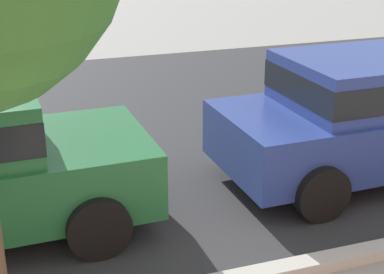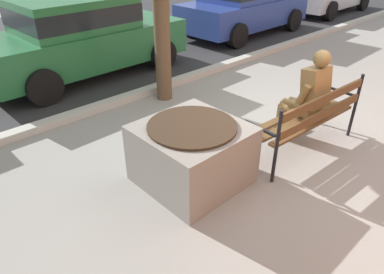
# 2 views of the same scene
# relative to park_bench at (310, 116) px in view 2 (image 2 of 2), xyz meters

# --- Properties ---
(ground_plane) EXTENTS (80.00, 80.00, 0.00)m
(ground_plane) POSITION_rel_park_bench_xyz_m (0.09, 0.17, -0.54)
(ground_plane) COLOR gray
(street_surface) EXTENTS (60.00, 9.00, 0.01)m
(street_surface) POSITION_rel_park_bench_xyz_m (0.09, 7.67, -0.54)
(street_surface) COLOR #2D2D30
(street_surface) RESTS_ON ground
(curb_stone) EXTENTS (60.00, 0.20, 0.12)m
(curb_stone) POSITION_rel_park_bench_xyz_m (0.09, 3.07, -0.48)
(curb_stone) COLOR #B2AFA8
(curb_stone) RESTS_ON ground
(park_bench) EXTENTS (1.83, 0.64, 0.95)m
(park_bench) POSITION_rel_park_bench_xyz_m (0.00, 0.00, 0.00)
(park_bench) COLOR brown
(park_bench) RESTS_ON ground
(bronze_statue_seated) EXTENTS (0.68, 0.77, 1.37)m
(bronze_statue_seated) POSITION_rel_park_bench_xyz_m (0.18, 0.21, 0.12)
(bronze_statue_seated) COLOR olive
(bronze_statue_seated) RESTS_ON ground
(concrete_planter) EXTENTS (1.13, 1.13, 0.76)m
(concrete_planter) POSITION_rel_park_bench_xyz_m (-1.57, 0.58, -0.17)
(concrete_planter) COLOR gray
(concrete_planter) RESTS_ON ground
(parked_car_green) EXTENTS (4.14, 2.00, 1.56)m
(parked_car_green) POSITION_rel_park_bench_xyz_m (-0.68, 4.79, 0.30)
(parked_car_green) COLOR #236638
(parked_car_green) RESTS_ON ground
(parked_car_blue) EXTENTS (4.14, 2.00, 1.56)m
(parked_car_blue) POSITION_rel_park_bench_xyz_m (4.41, 4.79, 0.30)
(parked_car_blue) COLOR navy
(parked_car_blue) RESTS_ON ground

